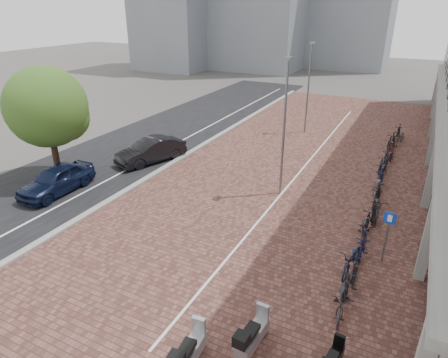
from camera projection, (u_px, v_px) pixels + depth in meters
ground at (150, 271)px, 14.36m from camera, size 140.00×140.00×0.00m
plaza_brick at (299, 168)px, 23.29m from camera, size 14.50×42.00×0.04m
street_asphalt at (149, 141)px, 27.83m from camera, size 8.00×50.00×0.03m
curb at (197, 149)px, 26.20m from camera, size 0.35×42.00×0.14m
lane_line at (173, 145)px, 27.00m from camera, size 0.12×44.00×0.00m
parking_line at (303, 168)px, 23.20m from camera, size 0.10×30.00×0.00m
car_navy at (57, 180)px, 20.08m from camera, size 1.73×4.21×1.43m
car_dark at (151, 151)px, 24.00m from camera, size 2.98×4.64×1.44m
scooter_front at (189, 351)px, 10.29m from camera, size 0.75×1.85×1.24m
scooter_back at (253, 334)px, 10.84m from camera, size 0.64×1.79×1.21m
parking_sign at (388, 230)px, 14.35m from camera, size 0.44×0.14×2.11m
lamp_near at (284, 131)px, 18.82m from camera, size 0.12×0.12×6.73m
lamp_far at (308, 90)px, 28.52m from camera, size 0.12×0.12×6.45m
street_tree at (50, 109)px, 20.46m from camera, size 4.24×4.24×6.16m
bike_row at (380, 184)px, 20.07m from camera, size 1.35×21.45×1.05m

